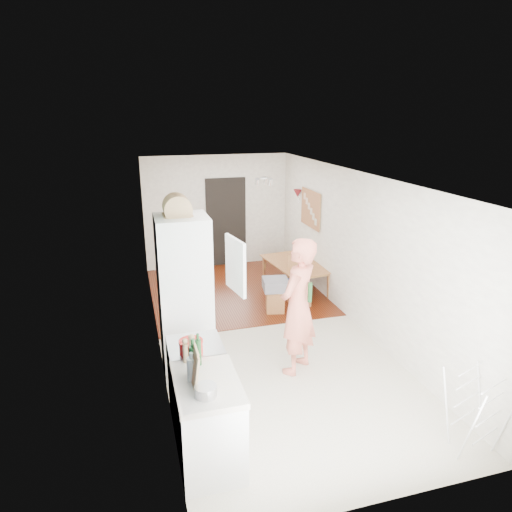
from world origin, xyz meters
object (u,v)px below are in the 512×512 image
person (298,295)px  dining_table (296,278)px  stool (275,301)px  dining_chair (299,281)px  drying_rack (476,412)px

person → dining_table: bearing=-152.8°
dining_table → stool: dining_table is taller
dining_chair → drying_rack: bearing=-75.5°
dining_table → drying_rack: (0.18, -4.74, 0.20)m
stool → drying_rack: drying_rack is taller
stool → drying_rack: bearing=-76.5°
dining_table → stool: size_ratio=3.25×
person → dining_table: (1.05, 2.80, -0.87)m
dining_table → drying_rack: 4.75m
dining_chair → stool: dining_chair is taller
drying_rack → dining_chair: bearing=76.1°
stool → drying_rack: (0.92, -3.82, 0.23)m
dining_table → dining_chair: (-0.21, -0.72, 0.22)m
person → dining_chair: 2.34m
dining_chair → drying_rack: (0.39, -4.02, -0.02)m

